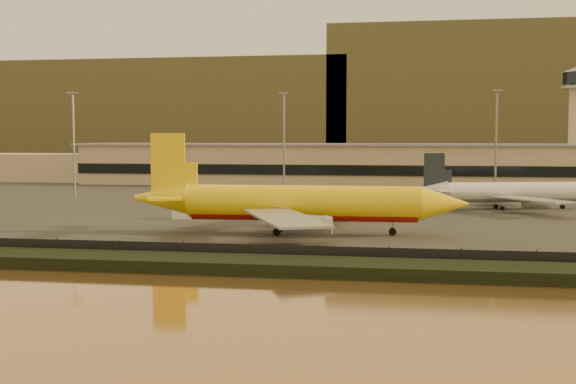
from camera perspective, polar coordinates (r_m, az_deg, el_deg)
name	(u,v)px	position (r m, az deg, el deg)	size (l,w,h in m)	color
ground	(256,247)	(97.37, -2.54, -4.39)	(900.00, 900.00, 0.00)	black
embankment	(224,264)	(80.93, -5.05, -5.70)	(320.00, 7.00, 1.40)	black
tarmac	(331,193)	(190.75, 3.40, -0.05)	(320.00, 220.00, 0.20)	#2D2D2D
perimeter_fence	(233,253)	(84.65, -4.37, -4.84)	(300.00, 0.05, 2.20)	black
terminal_building	(295,165)	(222.54, 0.52, 2.17)	(202.00, 25.00, 12.60)	tan
apron_light_masts	(386,133)	(169.20, 7.78, 4.64)	(152.20, 12.20, 25.40)	slate
distant_hills	(340,109)	(436.34, 4.12, 6.55)	(470.00, 160.00, 70.00)	brown
dhl_cargo_jet	(297,204)	(108.85, 0.71, -0.94)	(50.86, 49.89, 15.21)	yellow
white_narrowbody_jet	(510,193)	(152.30, 17.10, -0.04)	(39.24, 37.57, 11.39)	white
gse_vehicle_yellow	(359,216)	(125.86, 5.64, -1.92)	(3.86, 1.74, 1.74)	yellow
gse_vehicle_white	(185,213)	(130.44, -8.13, -1.65)	(4.53, 2.04, 2.04)	white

